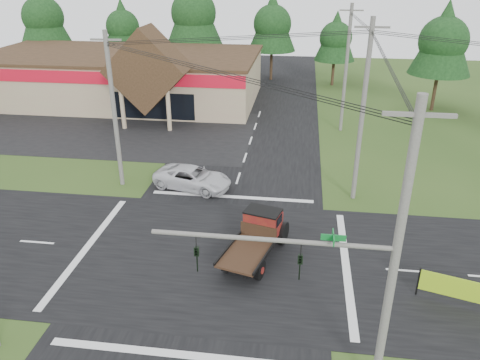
# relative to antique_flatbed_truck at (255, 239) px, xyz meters

# --- Properties ---
(ground) EXTENTS (120.00, 120.00, 0.00)m
(ground) POSITION_rel_antique_flatbed_truck_xyz_m (-2.25, -0.20, -1.16)
(ground) COLOR #2C4719
(ground) RESTS_ON ground
(road_ns) EXTENTS (12.00, 120.00, 0.02)m
(road_ns) POSITION_rel_antique_flatbed_truck_xyz_m (-2.25, -0.20, -1.15)
(road_ns) COLOR black
(road_ns) RESTS_ON ground
(road_ew) EXTENTS (120.00, 12.00, 0.02)m
(road_ew) POSITION_rel_antique_flatbed_truck_xyz_m (-2.25, -0.20, -1.15)
(road_ew) COLOR black
(road_ew) RESTS_ON ground
(parking_apron) EXTENTS (28.00, 14.00, 0.02)m
(parking_apron) POSITION_rel_antique_flatbed_truck_xyz_m (-16.25, 18.80, -1.14)
(parking_apron) COLOR black
(parking_apron) RESTS_ON ground
(cvs_building) EXTENTS (30.40, 18.20, 9.19)m
(cvs_building) POSITION_rel_antique_flatbed_truck_xyz_m (-17.95, 29.37, 1.62)
(cvs_building) COLOR tan
(cvs_building) RESTS_ON ground
(traffic_signal_mast) EXTENTS (8.12, 0.24, 7.00)m
(traffic_signal_mast) POSITION_rel_antique_flatbed_truck_xyz_m (3.57, -7.70, 3.27)
(traffic_signal_mast) COLOR #595651
(traffic_signal_mast) RESTS_ON ground
(utility_pole_nr) EXTENTS (2.00, 0.30, 11.00)m
(utility_pole_nr) POSITION_rel_antique_flatbed_truck_xyz_m (5.25, -7.70, 4.48)
(utility_pole_nr) COLOR #595651
(utility_pole_nr) RESTS_ON ground
(utility_pole_nw) EXTENTS (2.00, 0.30, 10.50)m
(utility_pole_nw) POSITION_rel_antique_flatbed_truck_xyz_m (-10.25, 7.80, 4.23)
(utility_pole_nw) COLOR #595651
(utility_pole_nw) RESTS_ON ground
(utility_pole_ne) EXTENTS (2.00, 0.30, 11.50)m
(utility_pole_ne) POSITION_rel_antique_flatbed_truck_xyz_m (5.75, 7.80, 4.73)
(utility_pole_ne) COLOR #595651
(utility_pole_ne) RESTS_ON ground
(utility_pole_n) EXTENTS (2.00, 0.30, 11.20)m
(utility_pole_n) POSITION_rel_antique_flatbed_truck_xyz_m (5.75, 21.80, 4.58)
(utility_pole_n) COLOR #595651
(utility_pole_n) RESTS_ON ground
(tree_row_a) EXTENTS (6.72, 6.72, 12.12)m
(tree_row_a) POSITION_rel_antique_flatbed_truck_xyz_m (-32.25, 39.80, 6.89)
(tree_row_a) COLOR #332316
(tree_row_a) RESTS_ON ground
(tree_row_b) EXTENTS (5.60, 5.60, 10.10)m
(tree_row_b) POSITION_rel_antique_flatbed_truck_xyz_m (-22.25, 41.80, 5.54)
(tree_row_b) COLOR #332316
(tree_row_b) RESTS_ON ground
(tree_row_c) EXTENTS (7.28, 7.28, 13.13)m
(tree_row_c) POSITION_rel_antique_flatbed_truck_xyz_m (-12.25, 40.80, 7.56)
(tree_row_c) COLOR #332316
(tree_row_c) RESTS_ON ground
(tree_row_d) EXTENTS (6.16, 6.16, 11.11)m
(tree_row_d) POSITION_rel_antique_flatbed_truck_xyz_m (-2.25, 41.80, 6.22)
(tree_row_d) COLOR #332316
(tree_row_d) RESTS_ON ground
(tree_row_e) EXTENTS (5.04, 5.04, 9.09)m
(tree_row_e) POSITION_rel_antique_flatbed_truck_xyz_m (5.75, 39.80, 4.87)
(tree_row_e) COLOR #332316
(tree_row_e) RESTS_ON ground
(tree_side_ne) EXTENTS (6.16, 6.16, 11.11)m
(tree_side_ne) POSITION_rel_antique_flatbed_truck_xyz_m (15.75, 29.80, 6.22)
(tree_side_ne) COLOR #332316
(tree_side_ne) RESTS_ON ground
(antique_flatbed_truck) EXTENTS (3.53, 5.91, 2.32)m
(antique_flatbed_truck) POSITION_rel_antique_flatbed_truck_xyz_m (0.00, 0.00, 0.00)
(antique_flatbed_truck) COLOR #5F0D16
(antique_flatbed_truck) RESTS_ON ground
(roadside_banner) EXTENTS (4.23, 1.38, 1.49)m
(roadside_banner) POSITION_rel_antique_flatbed_truck_xyz_m (9.91, -2.67, -0.41)
(roadside_banner) COLOR #8CB818
(roadside_banner) RESTS_ON ground
(white_pickup) EXTENTS (5.81, 3.72, 1.49)m
(white_pickup) POSITION_rel_antique_flatbed_truck_xyz_m (-5.15, 7.88, -0.41)
(white_pickup) COLOR silver
(white_pickup) RESTS_ON ground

